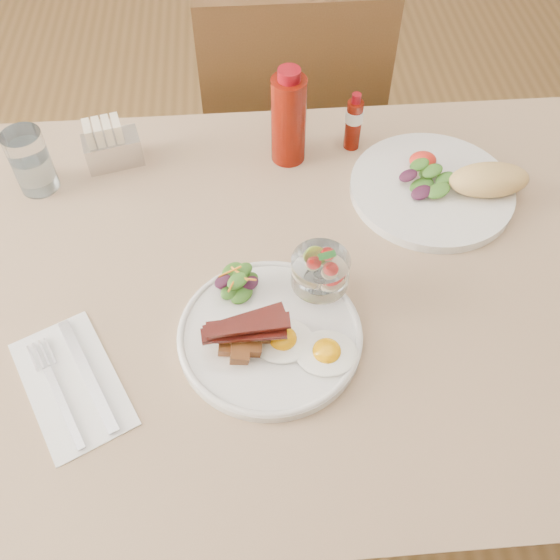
{
  "coord_description": "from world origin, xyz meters",
  "views": [
    {
      "loc": [
        -0.13,
        -0.63,
        1.56
      ],
      "look_at": [
        -0.08,
        -0.06,
        0.82
      ],
      "focal_mm": 40.0,
      "sensor_mm": 36.0,
      "label": 1
    }
  ],
  "objects_px": {
    "sugar_caddy": "(110,146)",
    "main_plate": "(270,335)",
    "water_glass": "(32,165)",
    "hot_sauce_bottle": "(354,122)",
    "ketchup_bottle": "(289,119)",
    "table": "(324,306)",
    "fruit_cup": "(320,271)",
    "chair_far": "(290,129)",
    "second_plate": "(445,186)"
  },
  "relations": [
    {
      "from": "fruit_cup",
      "to": "ketchup_bottle",
      "type": "bearing_deg",
      "value": 93.35
    },
    {
      "from": "main_plate",
      "to": "ketchup_bottle",
      "type": "height_order",
      "value": "ketchup_bottle"
    },
    {
      "from": "table",
      "to": "ketchup_bottle",
      "type": "bearing_deg",
      "value": 97.53
    },
    {
      "from": "ketchup_bottle",
      "to": "hot_sauce_bottle",
      "type": "height_order",
      "value": "ketchup_bottle"
    },
    {
      "from": "table",
      "to": "chair_far",
      "type": "distance_m",
      "value": 0.68
    },
    {
      "from": "second_plate",
      "to": "chair_far",
      "type": "bearing_deg",
      "value": 115.69
    },
    {
      "from": "fruit_cup",
      "to": "second_plate",
      "type": "xyz_separation_m",
      "value": [
        0.26,
        0.22,
        -0.05
      ]
    },
    {
      "from": "table",
      "to": "ketchup_bottle",
      "type": "xyz_separation_m",
      "value": [
        -0.04,
        0.3,
        0.18
      ]
    },
    {
      "from": "second_plate",
      "to": "hot_sauce_bottle",
      "type": "relative_size",
      "value": 2.65
    },
    {
      "from": "ketchup_bottle",
      "to": "table",
      "type": "bearing_deg",
      "value": -82.47
    },
    {
      "from": "water_glass",
      "to": "sugar_caddy",
      "type": "bearing_deg",
      "value": 23.17
    },
    {
      "from": "chair_far",
      "to": "second_plate",
      "type": "height_order",
      "value": "chair_far"
    },
    {
      "from": "second_plate",
      "to": "sugar_caddy",
      "type": "relative_size",
      "value": 2.79
    },
    {
      "from": "table",
      "to": "fruit_cup",
      "type": "xyz_separation_m",
      "value": [
        -0.02,
        -0.04,
        0.15
      ]
    },
    {
      "from": "chair_far",
      "to": "water_glass",
      "type": "distance_m",
      "value": 0.71
    },
    {
      "from": "hot_sauce_bottle",
      "to": "water_glass",
      "type": "xyz_separation_m",
      "value": [
        -0.59,
        -0.07,
        -0.01
      ]
    },
    {
      "from": "second_plate",
      "to": "hot_sauce_bottle",
      "type": "distance_m",
      "value": 0.21
    },
    {
      "from": "main_plate",
      "to": "fruit_cup",
      "type": "bearing_deg",
      "value": 41.28
    },
    {
      "from": "table",
      "to": "chair_far",
      "type": "height_order",
      "value": "chair_far"
    },
    {
      "from": "table",
      "to": "second_plate",
      "type": "xyz_separation_m",
      "value": [
        0.24,
        0.17,
        0.11
      ]
    },
    {
      "from": "chair_far",
      "to": "sugar_caddy",
      "type": "relative_size",
      "value": 8.14
    },
    {
      "from": "table",
      "to": "ketchup_bottle",
      "type": "distance_m",
      "value": 0.35
    },
    {
      "from": "table",
      "to": "second_plate",
      "type": "height_order",
      "value": "second_plate"
    },
    {
      "from": "sugar_caddy",
      "to": "main_plate",
      "type": "bearing_deg",
      "value": -71.67
    },
    {
      "from": "table",
      "to": "fruit_cup",
      "type": "bearing_deg",
      "value": -113.97
    },
    {
      "from": "ketchup_bottle",
      "to": "water_glass",
      "type": "height_order",
      "value": "ketchup_bottle"
    },
    {
      "from": "main_plate",
      "to": "sugar_caddy",
      "type": "height_order",
      "value": "sugar_caddy"
    },
    {
      "from": "main_plate",
      "to": "ketchup_bottle",
      "type": "bearing_deg",
      "value": 81.35
    },
    {
      "from": "table",
      "to": "ketchup_bottle",
      "type": "height_order",
      "value": "ketchup_bottle"
    },
    {
      "from": "water_glass",
      "to": "table",
      "type": "bearing_deg",
      "value": -26.37
    },
    {
      "from": "ketchup_bottle",
      "to": "water_glass",
      "type": "xyz_separation_m",
      "value": [
        -0.46,
        -0.05,
        -0.04
      ]
    },
    {
      "from": "chair_far",
      "to": "sugar_caddy",
      "type": "distance_m",
      "value": 0.58
    },
    {
      "from": "second_plate",
      "to": "water_glass",
      "type": "distance_m",
      "value": 0.74
    },
    {
      "from": "water_glass",
      "to": "hot_sauce_bottle",
      "type": "bearing_deg",
      "value": 6.58
    },
    {
      "from": "table",
      "to": "fruit_cup",
      "type": "distance_m",
      "value": 0.16
    },
    {
      "from": "chair_far",
      "to": "main_plate",
      "type": "distance_m",
      "value": 0.82
    },
    {
      "from": "fruit_cup",
      "to": "water_glass",
      "type": "relative_size",
      "value": 0.76
    },
    {
      "from": "table",
      "to": "sugar_caddy",
      "type": "relative_size",
      "value": 11.64
    },
    {
      "from": "table",
      "to": "main_plate",
      "type": "xyz_separation_m",
      "value": [
        -0.1,
        -0.12,
        0.1
      ]
    },
    {
      "from": "table",
      "to": "water_glass",
      "type": "relative_size",
      "value": 11.1
    },
    {
      "from": "table",
      "to": "second_plate",
      "type": "bearing_deg",
      "value": 36.26
    },
    {
      "from": "fruit_cup",
      "to": "sugar_caddy",
      "type": "height_order",
      "value": "fruit_cup"
    },
    {
      "from": "ketchup_bottle",
      "to": "water_glass",
      "type": "relative_size",
      "value": 1.6
    },
    {
      "from": "fruit_cup",
      "to": "sugar_caddy",
      "type": "relative_size",
      "value": 0.79
    },
    {
      "from": "main_plate",
      "to": "hot_sauce_bottle",
      "type": "relative_size",
      "value": 2.33
    },
    {
      "from": "hot_sauce_bottle",
      "to": "water_glass",
      "type": "distance_m",
      "value": 0.59
    },
    {
      "from": "ketchup_bottle",
      "to": "main_plate",
      "type": "bearing_deg",
      "value": -98.65
    },
    {
      "from": "fruit_cup",
      "to": "second_plate",
      "type": "relative_size",
      "value": 0.28
    },
    {
      "from": "hot_sauce_bottle",
      "to": "fruit_cup",
      "type": "bearing_deg",
      "value": -106.39
    },
    {
      "from": "main_plate",
      "to": "second_plate",
      "type": "relative_size",
      "value": 0.88
    }
  ]
}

